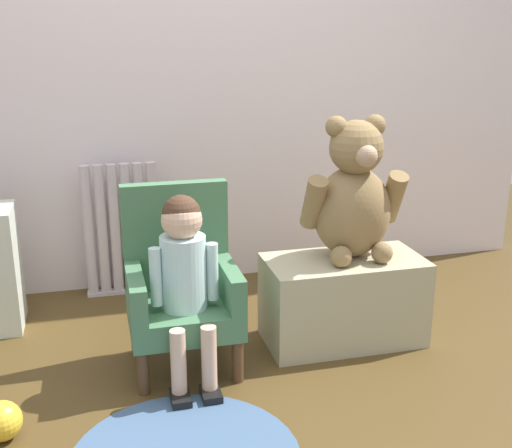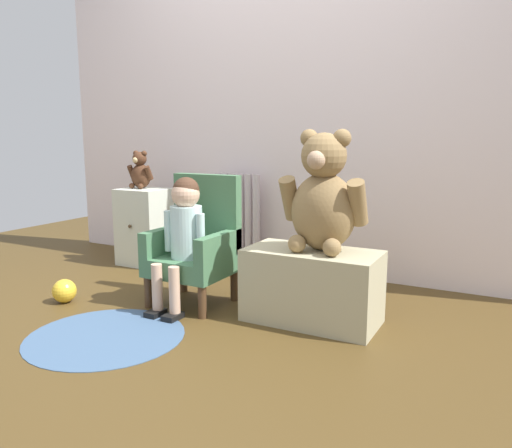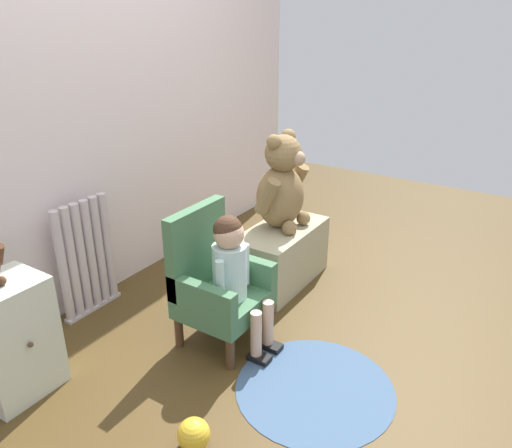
{
  "view_description": "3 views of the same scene",
  "coord_description": "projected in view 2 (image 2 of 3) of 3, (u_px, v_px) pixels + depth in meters",
  "views": [
    {
      "loc": [
        -0.46,
        -1.86,
        1.28
      ],
      "look_at": [
        0.15,
        0.49,
        0.53
      ],
      "focal_mm": 45.0,
      "sensor_mm": 36.0,
      "label": 1
    },
    {
      "loc": [
        1.39,
        -1.78,
        0.92
      ],
      "look_at": [
        0.18,
        0.49,
        0.46
      ],
      "focal_mm": 35.0,
      "sensor_mm": 36.0,
      "label": 2
    },
    {
      "loc": [
        -1.9,
        -0.93,
        1.59
      ],
      "look_at": [
        0.14,
        0.4,
        0.54
      ],
      "focal_mm": 35.0,
      "sensor_mm": 36.0,
      "label": 3
    }
  ],
  "objects": [
    {
      "name": "ground_plane",
      "position": [
        173.0,
        333.0,
        2.35
      ],
      "size": [
        6.0,
        6.0,
        0.0
      ],
      "primitive_type": "plane",
      "color": "#4A3619"
    },
    {
      "name": "toy_ball",
      "position": [
        64.0,
        291.0,
        2.78
      ],
      "size": [
        0.13,
        0.13,
        0.13
      ],
      "primitive_type": "sphere",
      "color": "gold",
      "rests_on": "ground_plane"
    },
    {
      "name": "radiator",
      "position": [
        237.0,
        221.0,
        3.5
      ],
      "size": [
        0.37,
        0.05,
        0.66
      ],
      "color": "beige",
      "rests_on": "ground_plane"
    },
    {
      "name": "small_teddy_bear",
      "position": [
        140.0,
        172.0,
        3.55
      ],
      "size": [
        0.19,
        0.14,
        0.27
      ],
      "color": "#482A1A",
      "rests_on": "small_dresser"
    },
    {
      "name": "large_teddy_bear",
      "position": [
        323.0,
        198.0,
        2.4
      ],
      "size": [
        0.43,
        0.3,
        0.59
      ],
      "color": "olive",
      "rests_on": "low_bench"
    },
    {
      "name": "child_armchair",
      "position": [
        197.0,
        245.0,
        2.76
      ],
      "size": [
        0.41,
        0.38,
        0.71
      ],
      "color": "#43714C",
      "rests_on": "ground_plane"
    },
    {
      "name": "floor_rug",
      "position": [
        106.0,
        336.0,
        2.31
      ],
      "size": [
        0.73,
        0.73,
        0.01
      ],
      "primitive_type": "cylinder",
      "color": "#3E597A",
      "rests_on": "ground_plane"
    },
    {
      "name": "child_figure",
      "position": [
        184.0,
        225.0,
        2.63
      ],
      "size": [
        0.25,
        0.35,
        0.7
      ],
      "color": "silver",
      "rests_on": "ground_plane"
    },
    {
      "name": "small_dresser",
      "position": [
        144.0,
        227.0,
        3.58
      ],
      "size": [
        0.33,
        0.3,
        0.55
      ],
      "color": "silver",
      "rests_on": "ground_plane"
    },
    {
      "name": "low_bench",
      "position": [
        312.0,
        286.0,
        2.47
      ],
      "size": [
        0.66,
        0.34,
        0.36
      ],
      "primitive_type": "cube",
      "color": "tan",
      "rests_on": "ground_plane"
    },
    {
      "name": "back_wall",
      "position": [
        291.0,
        92.0,
        3.29
      ],
      "size": [
        3.8,
        0.05,
        2.4
      ],
      "primitive_type": "cube",
      "color": "silver",
      "rests_on": "ground_plane"
    }
  ]
}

